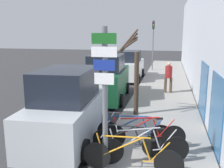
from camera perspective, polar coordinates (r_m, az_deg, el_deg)
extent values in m
plane|color=#333335|center=(13.32, 0.16, -3.50)|extent=(80.00, 80.00, 0.00)
cube|color=gray|center=(15.71, 11.77, -1.15)|extent=(3.20, 32.00, 0.15)
cube|color=#B2B7C1|center=(15.42, 18.87, 10.16)|extent=(0.20, 32.00, 6.50)
cube|color=#26598C|center=(7.78, 22.65, -5.91)|extent=(0.03, 1.96, 2.16)
cube|color=#26598C|center=(10.67, 20.08, -1.19)|extent=(0.03, 1.96, 2.16)
cylinder|color=#595B60|center=(5.93, -1.59, -3.79)|extent=(0.13, 0.13, 3.45)
cube|color=#19591E|center=(5.65, -1.87, 10.36)|extent=(0.57, 0.02, 0.24)
cube|color=white|center=(5.67, -1.85, 7.34)|extent=(0.60, 0.02, 0.23)
cube|color=navy|center=(5.70, -1.83, 4.33)|extent=(0.50, 0.02, 0.25)
cube|color=white|center=(5.74, -1.81, 1.20)|extent=(0.46, 0.02, 0.26)
cylinder|color=black|center=(6.37, -3.44, -16.01)|extent=(0.69, 0.05, 0.69)
cylinder|color=black|center=(6.13, 12.85, -17.44)|extent=(0.69, 0.05, 0.69)
cylinder|color=orange|center=(6.08, 2.51, -14.03)|extent=(0.96, 0.05, 0.57)
cylinder|color=orange|center=(5.97, 3.36, -12.00)|extent=(1.12, 0.05, 0.09)
cylinder|color=orange|center=(6.02, 7.91, -14.68)|extent=(0.21, 0.04, 0.50)
cylinder|color=orange|center=(6.13, 9.92, -17.07)|extent=(0.60, 0.04, 0.08)
cylinder|color=orange|center=(6.02, 10.85, -15.09)|extent=(0.45, 0.04, 0.55)
cylinder|color=orange|center=(6.22, -2.70, -13.71)|extent=(0.20, 0.04, 0.60)
cube|color=black|center=(5.90, 8.83, -12.46)|extent=(0.20, 0.08, 0.04)
cylinder|color=#99999E|center=(6.08, -1.93, -11.29)|extent=(0.03, 0.44, 0.02)
cylinder|color=black|center=(6.54, -0.45, -15.12)|extent=(0.69, 0.23, 0.71)
cylinder|color=black|center=(6.83, 14.30, -14.31)|extent=(0.69, 0.23, 0.71)
cylinder|color=#B7B7BC|center=(6.46, 5.29, -12.32)|extent=(0.92, 0.30, 0.58)
cylinder|color=#B7B7BC|center=(6.38, 6.09, -10.24)|extent=(1.06, 0.34, 0.09)
cylinder|color=#B7B7BC|center=(6.57, 10.12, -12.28)|extent=(0.20, 0.09, 0.51)
cylinder|color=#B7B7BC|center=(6.74, 11.84, -14.31)|extent=(0.58, 0.19, 0.08)
cylinder|color=#B7B7BC|center=(6.66, 12.65, -12.33)|extent=(0.43, 0.15, 0.57)
cylinder|color=#B7B7BC|center=(6.42, 0.31, -12.70)|extent=(0.20, 0.09, 0.61)
cube|color=black|center=(6.49, 10.94, -10.07)|extent=(0.21, 0.13, 0.04)
cylinder|color=#99999E|center=(6.31, 1.09, -10.18)|extent=(0.15, 0.43, 0.02)
cylinder|color=black|center=(7.31, -2.13, -12.59)|extent=(0.61, 0.10, 0.61)
cylinder|color=black|center=(6.97, 9.34, -14.01)|extent=(0.61, 0.10, 0.61)
cylinder|color=black|center=(7.04, 2.04, -11.08)|extent=(0.81, 0.12, 0.50)
cylinder|color=black|center=(6.94, 2.63, -9.52)|extent=(0.94, 0.13, 0.08)
cylinder|color=black|center=(6.94, 5.82, -11.68)|extent=(0.18, 0.05, 0.44)
cylinder|color=black|center=(7.00, 7.25, -13.62)|extent=(0.51, 0.08, 0.07)
cylinder|color=black|center=(6.90, 7.90, -12.08)|extent=(0.38, 0.07, 0.49)
cylinder|color=black|center=(7.19, -1.60, -10.78)|extent=(0.18, 0.05, 0.53)
cube|color=black|center=(6.83, 6.45, -9.95)|extent=(0.21, 0.10, 0.04)
cylinder|color=#99999E|center=(7.07, -1.06, -8.91)|extent=(0.07, 0.44, 0.02)
cylinder|color=black|center=(7.43, 0.43, -11.83)|extent=(0.68, 0.17, 0.69)
cylinder|color=black|center=(7.59, 13.91, -11.67)|extent=(0.68, 0.17, 0.69)
cylinder|color=red|center=(7.32, 5.60, -9.55)|extent=(0.96, 0.22, 0.57)
cylinder|color=red|center=(7.25, 6.32, -7.76)|extent=(1.11, 0.25, 0.09)
cylinder|color=red|center=(7.39, 10.02, -9.69)|extent=(0.21, 0.08, 0.50)
cylinder|color=red|center=(7.52, 11.62, -11.56)|extent=(0.60, 0.15, 0.08)
cylinder|color=red|center=(7.45, 12.36, -9.83)|extent=(0.45, 0.12, 0.55)
cylinder|color=red|center=(7.32, 1.12, -9.72)|extent=(0.21, 0.07, 0.60)
cube|color=black|center=(7.31, 10.77, -7.76)|extent=(0.21, 0.12, 0.04)
cylinder|color=#99999E|center=(7.22, 1.83, -7.56)|extent=(0.11, 0.44, 0.02)
cylinder|color=black|center=(7.82, -1.01, -10.74)|extent=(0.66, 0.05, 0.66)
cylinder|color=black|center=(7.65, 11.30, -11.50)|extent=(0.66, 0.05, 0.66)
cylinder|color=#1E4799|center=(7.60, 3.56, -8.96)|extent=(0.92, 0.05, 0.54)
cylinder|color=#1E4799|center=(7.52, 4.21, -7.36)|extent=(1.07, 0.06, 0.09)
cylinder|color=#1E4799|center=(7.56, 7.61, -9.37)|extent=(0.20, 0.04, 0.47)
cylinder|color=#1E4799|center=(7.64, 9.12, -11.23)|extent=(0.58, 0.04, 0.08)
cylinder|color=#1E4799|center=(7.56, 9.80, -9.65)|extent=(0.43, 0.04, 0.53)
cylinder|color=#1E4799|center=(7.70, -0.41, -8.87)|extent=(0.20, 0.04, 0.57)
cube|color=black|center=(7.47, 8.29, -7.61)|extent=(0.20, 0.08, 0.04)
cylinder|color=#99999E|center=(7.59, 0.19, -6.94)|extent=(0.03, 0.44, 0.02)
cube|color=#B2B7BC|center=(8.27, -9.71, -7.29)|extent=(2.03, 4.60, 1.24)
cube|color=black|center=(7.83, -10.40, -0.08)|extent=(1.71, 2.44, 0.96)
cylinder|color=black|center=(9.94, -11.78, -6.99)|extent=(0.26, 0.67, 0.66)
cylinder|color=black|center=(9.48, -1.89, -7.67)|extent=(0.26, 0.67, 0.66)
cylinder|color=black|center=(7.59, -19.43, -13.37)|extent=(0.26, 0.67, 0.66)
cylinder|color=black|center=(6.98, -6.42, -15.03)|extent=(0.26, 0.67, 0.66)
cube|color=#144728|center=(13.19, -1.04, 0.23)|extent=(2.04, 4.68, 1.39)
cube|color=black|center=(12.85, -1.21, 4.92)|extent=(1.74, 2.47, 0.83)
cylinder|color=black|center=(14.85, -3.38, -0.69)|extent=(0.26, 0.65, 0.64)
cylinder|color=black|center=(14.56, 3.44, -0.93)|extent=(0.26, 0.65, 0.64)
cylinder|color=black|center=(12.17, -6.38, -3.45)|extent=(0.26, 0.65, 0.64)
cylinder|color=black|center=(11.82, 1.93, -3.84)|extent=(0.26, 0.65, 0.64)
cube|color=silver|center=(19.03, 3.89, 3.42)|extent=(1.78, 4.49, 1.22)
cube|color=black|center=(18.74, 3.84, 6.39)|extent=(1.59, 2.34, 0.78)
cylinder|color=black|center=(20.60, 2.12, 2.75)|extent=(0.22, 0.65, 0.65)
cylinder|color=black|center=(20.34, 6.96, 2.56)|extent=(0.22, 0.65, 0.65)
cylinder|color=black|center=(17.92, 0.37, 1.45)|extent=(0.22, 0.65, 0.65)
cylinder|color=black|center=(17.62, 5.92, 1.22)|extent=(0.22, 0.65, 0.65)
cylinder|color=#4C3D2D|center=(14.43, 12.10, -0.25)|extent=(0.16, 0.16, 0.85)
cylinder|color=#4C3D2D|center=(14.45, 13.29, -0.29)|extent=(0.16, 0.16, 0.85)
cylinder|color=maroon|center=(14.31, 12.83, 2.70)|extent=(0.39, 0.39, 0.67)
sphere|color=tan|center=(14.25, 12.91, 4.48)|extent=(0.23, 0.23, 0.23)
cylinder|color=#3D2D23|center=(10.17, 5.60, 0.08)|extent=(0.19, 0.19, 2.58)
cylinder|color=#3D2D23|center=(10.34, 3.79, 9.07)|extent=(0.87, 0.69, 0.63)
cylinder|color=#3D2D23|center=(10.03, 3.97, 9.43)|extent=(0.69, 0.08, 0.77)
cylinder|color=#3D2D23|center=(9.63, 3.68, 9.75)|extent=(0.69, 0.89, 0.91)
cylinder|color=#3D2D23|center=(10.01, 3.66, 8.80)|extent=(0.77, 0.15, 0.56)
cylinder|color=#595B60|center=(23.24, 9.33, 8.73)|extent=(0.10, 0.10, 4.50)
cube|color=black|center=(23.13, 9.46, 13.18)|extent=(0.20, 0.16, 0.64)
sphere|color=red|center=(23.04, 9.46, 13.68)|extent=(0.11, 0.11, 0.11)
sphere|color=orange|center=(23.04, 9.44, 13.19)|extent=(0.11, 0.11, 0.11)
sphere|color=green|center=(23.03, 9.43, 12.69)|extent=(0.11, 0.11, 0.11)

